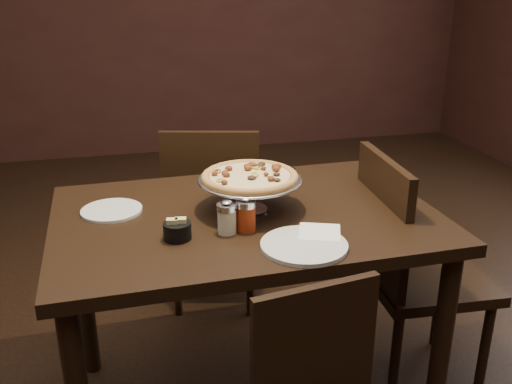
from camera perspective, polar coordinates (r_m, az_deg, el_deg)
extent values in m
cube|color=black|center=(2.00, -1.05, -2.65)|extent=(1.34, 0.91, 0.04)
cylinder|color=black|center=(2.12, 17.96, -15.01)|extent=(0.07, 0.07, 0.78)
cylinder|color=black|center=(2.47, -16.82, -9.36)|extent=(0.07, 0.07, 0.78)
cylinder|color=black|center=(2.68, 9.48, -6.24)|extent=(0.07, 0.07, 0.78)
cylinder|color=#BAB9C1|center=(2.01, -0.61, -1.70)|extent=(0.12, 0.12, 0.01)
cylinder|color=#BAB9C1|center=(1.99, -0.62, -0.32)|extent=(0.03, 0.03, 0.10)
cylinder|color=#BAB9C1|center=(1.97, -0.63, 1.07)|extent=(0.09, 0.09, 0.01)
cylinder|color=#9B9BA0|center=(1.97, -0.63, 1.22)|extent=(0.35, 0.35, 0.01)
torus|color=#9B9BA0|center=(1.97, -0.63, 1.24)|extent=(0.36, 0.36, 0.01)
cylinder|color=#AA7133|center=(1.97, -0.63, 1.43)|extent=(0.33, 0.33, 0.01)
torus|color=#AA7133|center=(1.97, -0.63, 1.53)|extent=(0.34, 0.34, 0.03)
cylinder|color=tan|center=(1.96, -0.63, 1.65)|extent=(0.28, 0.28, 0.01)
cylinder|color=beige|center=(1.82, -2.93, -2.95)|extent=(0.06, 0.06, 0.08)
cylinder|color=#BAB9C1|center=(1.80, -2.95, -1.50)|extent=(0.06, 0.06, 0.02)
ellipsoid|color=#BAB9C1|center=(1.80, -2.96, -1.03)|extent=(0.03, 0.03, 0.01)
cylinder|color=maroon|center=(1.84, -1.01, -2.64)|extent=(0.06, 0.06, 0.08)
cylinder|color=#BAB9C1|center=(1.82, -1.02, -1.15)|extent=(0.07, 0.07, 0.02)
ellipsoid|color=#BAB9C1|center=(1.81, -1.03, -0.66)|extent=(0.04, 0.04, 0.01)
cylinder|color=black|center=(1.80, -7.87, -3.86)|extent=(0.09, 0.09, 0.05)
cube|color=#D3C57A|center=(1.80, -8.36, -3.54)|extent=(0.04, 0.03, 0.06)
cube|color=#D3C57A|center=(1.80, -7.52, -3.47)|extent=(0.04, 0.03, 0.06)
cube|color=white|center=(1.83, 6.37, -4.15)|extent=(0.17, 0.17, 0.01)
cylinder|color=silver|center=(2.06, -14.24, -1.80)|extent=(0.21, 0.21, 0.01)
cylinder|color=silver|center=(1.75, 4.82, -5.34)|extent=(0.27, 0.27, 0.01)
cone|color=#BAB9C1|center=(2.01, 3.31, 1.77)|extent=(0.14, 0.14, 0.00)
cylinder|color=black|center=(2.01, 3.31, 1.85)|extent=(0.08, 0.11, 0.02)
cube|color=black|center=(2.88, -4.13, -2.50)|extent=(0.54, 0.54, 0.04)
cube|color=black|center=(2.60, -4.61, 1.08)|extent=(0.44, 0.14, 0.47)
cylinder|color=black|center=(3.13, -0.48, -5.18)|extent=(0.04, 0.04, 0.43)
cylinder|color=black|center=(3.16, -7.04, -5.12)|extent=(0.04, 0.04, 0.43)
cylinder|color=black|center=(2.82, -0.58, -8.42)|extent=(0.04, 0.04, 0.43)
cylinder|color=black|center=(2.85, -7.92, -8.32)|extent=(0.04, 0.04, 0.43)
cube|color=black|center=(1.67, 5.89, -15.26)|extent=(0.38, 0.08, 0.40)
cube|color=black|center=(2.39, 16.55, -8.23)|extent=(0.48, 0.48, 0.04)
cube|color=black|center=(2.19, 12.44, -2.69)|extent=(0.06, 0.46, 0.48)
cylinder|color=black|center=(2.47, 21.84, -14.62)|extent=(0.04, 0.04, 0.45)
cylinder|color=black|center=(2.73, 17.81, -10.39)|extent=(0.04, 0.04, 0.45)
cylinder|color=black|center=(2.31, 13.71, -16.28)|extent=(0.04, 0.04, 0.45)
cylinder|color=black|center=(2.59, 10.42, -11.52)|extent=(0.04, 0.04, 0.45)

